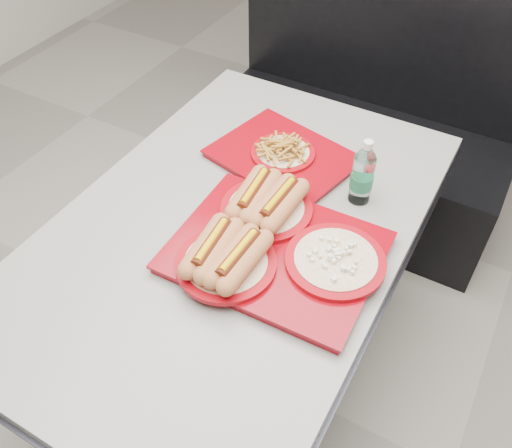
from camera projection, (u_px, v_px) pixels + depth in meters
The scene contains 6 objects.
ground at pixel (239, 364), 2.02m from camera, with size 6.00×6.00×0.00m, color gray.
diner_table at pixel (235, 263), 1.61m from camera, with size 0.92×1.42×0.75m.
booth_bench at pixel (363, 126), 2.41m from camera, with size 1.30×0.57×1.35m.
tray_near at pixel (269, 241), 1.39m from camera, with size 0.54×0.47×0.11m.
tray_far at pixel (283, 154), 1.67m from camera, with size 0.47×0.40×0.08m.
water_bottle at pixel (363, 175), 1.50m from camera, with size 0.06×0.06×0.20m.
Camera 1 is at (0.57, -0.88, 1.81)m, focal length 38.00 mm.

